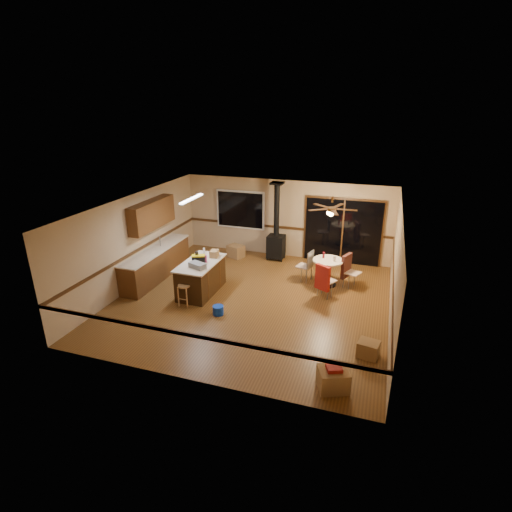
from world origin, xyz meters
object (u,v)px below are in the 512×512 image
at_px(kitchen_island, 201,277).
at_px(wood_stove, 276,239).
at_px(chair_left, 308,263).
at_px(box_corner_b, 368,349).
at_px(toolbox_grey, 197,265).
at_px(bar_stool, 185,295).
at_px(box_under_window, 236,251).
at_px(chair_right, 347,266).
at_px(blue_bucket, 218,310).
at_px(chair_near, 323,278).
at_px(box_corner_a, 333,379).
at_px(toolbox_black, 199,259).
at_px(dining_table, 328,268).

distance_m(kitchen_island, wood_stove, 3.33).
bearing_deg(kitchen_island, chair_left, 31.82).
distance_m(chair_left, box_corner_b, 3.85).
distance_m(toolbox_grey, chair_left, 3.26).
xyz_separation_m(bar_stool, box_under_window, (0.02, 3.64, -0.08)).
xyz_separation_m(bar_stool, chair_right, (3.85, 2.51, 0.31)).
distance_m(wood_stove, blue_bucket, 4.12).
relative_size(chair_near, chair_right, 1.00).
bearing_deg(box_corner_b, chair_right, 103.92).
distance_m(box_corner_a, box_corner_b, 1.36).
relative_size(wood_stove, chair_right, 3.60).
bearing_deg(bar_stool, box_corner_b, -10.05).
distance_m(bar_stool, blue_bucket, 1.05).
xyz_separation_m(wood_stove, box_corner_a, (2.75, -5.95, -0.52)).
bearing_deg(toolbox_grey, chair_near, 19.03).
xyz_separation_m(chair_left, box_corner_a, (1.40, -4.54, -0.38)).
height_order(kitchen_island, bar_stool, kitchen_island).
xyz_separation_m(toolbox_black, chair_near, (3.27, 0.76, -0.40)).
xyz_separation_m(toolbox_grey, toolbox_black, (-0.12, 0.33, 0.03)).
relative_size(bar_stool, chair_right, 0.82).
height_order(chair_near, chair_right, same).
height_order(dining_table, chair_near, chair_near).
distance_m(toolbox_grey, chair_near, 3.35).
bearing_deg(chair_near, chair_left, 123.09).
bearing_deg(chair_near, wood_stove, 129.79).
height_order(blue_bucket, chair_near, chair_near).
bearing_deg(bar_stool, dining_table, 35.75).
xyz_separation_m(blue_bucket, box_corner_b, (3.66, -0.64, 0.06)).
bearing_deg(toolbox_black, box_under_window, 90.71).
bearing_deg(box_corner_b, box_corner_a, -113.92).
bearing_deg(chair_near, toolbox_black, -166.96).
bearing_deg(toolbox_black, bar_stool, -94.45).
bearing_deg(chair_near, dining_table, 90.70).
bearing_deg(chair_right, box_under_window, 163.59).
height_order(toolbox_grey, box_under_window, toolbox_grey).
distance_m(dining_table, chair_left, 0.61).
relative_size(toolbox_black, chair_left, 0.67).
xyz_separation_m(blue_bucket, dining_table, (2.31, 2.58, 0.42)).
relative_size(box_under_window, box_corner_a, 0.96).
xyz_separation_m(toolbox_grey, chair_right, (3.67, 2.06, -0.37)).
relative_size(toolbox_grey, chair_left, 0.87).
bearing_deg(kitchen_island, dining_table, 25.80).
height_order(wood_stove, box_corner_b, wood_stove).
relative_size(toolbox_black, box_corner_a, 0.64).
xyz_separation_m(chair_left, chair_right, (1.13, 0.05, 0.01)).
relative_size(kitchen_island, wood_stove, 0.67).
relative_size(toolbox_black, dining_table, 0.40).
bearing_deg(chair_left, blue_bucket, -122.80).
bearing_deg(box_corner_a, kitchen_island, 144.38).
xyz_separation_m(toolbox_grey, blue_bucket, (0.83, -0.63, -0.86)).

